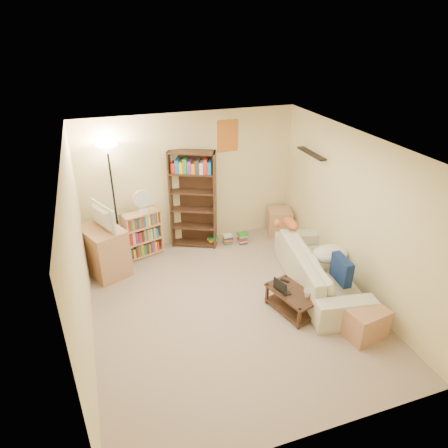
{
  "coord_description": "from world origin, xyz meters",
  "views": [
    {
      "loc": [
        -1.63,
        -4.54,
        3.9
      ],
      "look_at": [
        0.14,
        0.73,
        1.05
      ],
      "focal_mm": 32.0,
      "sensor_mm": 36.0,
      "label": 1
    }
  ],
  "objects_px": {
    "sofa": "(320,269)",
    "tall_bookshelf": "(193,198)",
    "laptop": "(285,289)",
    "tv_stand": "(105,251)",
    "tabby_cat": "(288,223)",
    "coffee_table": "(292,299)",
    "floor_lamp": "(110,170)",
    "side_table": "(279,222)",
    "television": "(99,218)",
    "short_bookshelf": "(143,234)",
    "end_cabinet": "(364,322)",
    "mug": "(307,293)",
    "desk_fan": "(142,201)"
  },
  "relations": [
    {
      "from": "sofa",
      "to": "tall_bookshelf",
      "type": "height_order",
      "value": "tall_bookshelf"
    },
    {
      "from": "laptop",
      "to": "mug",
      "type": "relative_size",
      "value": 2.57
    },
    {
      "from": "laptop",
      "to": "side_table",
      "type": "relative_size",
      "value": 0.6
    },
    {
      "from": "tall_bookshelf",
      "to": "side_table",
      "type": "xyz_separation_m",
      "value": [
        1.74,
        -0.11,
        -0.72
      ]
    },
    {
      "from": "laptop",
      "to": "mug",
      "type": "distance_m",
      "value": 0.34
    },
    {
      "from": "short_bookshelf",
      "to": "end_cabinet",
      "type": "height_order",
      "value": "short_bookshelf"
    },
    {
      "from": "coffee_table",
      "to": "sofa",
      "type": "bearing_deg",
      "value": 14.96
    },
    {
      "from": "sofa",
      "to": "end_cabinet",
      "type": "distance_m",
      "value": 1.2
    },
    {
      "from": "tv_stand",
      "to": "tall_bookshelf",
      "type": "distance_m",
      "value": 1.82
    },
    {
      "from": "side_table",
      "to": "end_cabinet",
      "type": "relative_size",
      "value": 0.99
    },
    {
      "from": "mug",
      "to": "tall_bookshelf",
      "type": "bearing_deg",
      "value": 111.43
    },
    {
      "from": "mug",
      "to": "television",
      "type": "bearing_deg",
      "value": 141.71
    },
    {
      "from": "television",
      "to": "coffee_table",
      "type": "bearing_deg",
      "value": -152.28
    },
    {
      "from": "end_cabinet",
      "to": "mug",
      "type": "bearing_deg",
      "value": 132.76
    },
    {
      "from": "tv_stand",
      "to": "tall_bookshelf",
      "type": "relative_size",
      "value": 0.45
    },
    {
      "from": "laptop",
      "to": "tall_bookshelf",
      "type": "xyz_separation_m",
      "value": [
        -0.78,
        2.3,
        0.62
      ]
    },
    {
      "from": "tabby_cat",
      "to": "floor_lamp",
      "type": "xyz_separation_m",
      "value": [
        -2.82,
        1.09,
        0.93
      ]
    },
    {
      "from": "tabby_cat",
      "to": "desk_fan",
      "type": "xyz_separation_m",
      "value": [
        -2.36,
        0.96,
        0.36
      ]
    },
    {
      "from": "laptop",
      "to": "tv_stand",
      "type": "xyz_separation_m",
      "value": [
        -2.46,
        1.86,
        0.06
      ]
    },
    {
      "from": "short_bookshelf",
      "to": "end_cabinet",
      "type": "bearing_deg",
      "value": -67.82
    },
    {
      "from": "floor_lamp",
      "to": "side_table",
      "type": "bearing_deg",
      "value": -2.4
    },
    {
      "from": "tabby_cat",
      "to": "short_bookshelf",
      "type": "distance_m",
      "value": 2.62
    },
    {
      "from": "desk_fan",
      "to": "sofa",
      "type": "bearing_deg",
      "value": -36.55
    },
    {
      "from": "mug",
      "to": "floor_lamp",
      "type": "distance_m",
      "value": 3.75
    },
    {
      "from": "floor_lamp",
      "to": "tv_stand",
      "type": "bearing_deg",
      "value": -121.49
    },
    {
      "from": "tabby_cat",
      "to": "coffee_table",
      "type": "distance_m",
      "value": 1.54
    },
    {
      "from": "tabby_cat",
      "to": "coffee_table",
      "type": "height_order",
      "value": "tabby_cat"
    },
    {
      "from": "tabby_cat",
      "to": "coffee_table",
      "type": "xyz_separation_m",
      "value": [
        -0.57,
        -1.32,
        -0.53
      ]
    },
    {
      "from": "sofa",
      "to": "short_bookshelf",
      "type": "bearing_deg",
      "value": 62.68
    },
    {
      "from": "tall_bookshelf",
      "to": "floor_lamp",
      "type": "height_order",
      "value": "floor_lamp"
    },
    {
      "from": "desk_fan",
      "to": "floor_lamp",
      "type": "height_order",
      "value": "floor_lamp"
    },
    {
      "from": "laptop",
      "to": "tv_stand",
      "type": "relative_size",
      "value": 0.38
    },
    {
      "from": "sofa",
      "to": "side_table",
      "type": "bearing_deg",
      "value": 4.12
    },
    {
      "from": "sofa",
      "to": "side_table",
      "type": "distance_m",
      "value": 1.87
    },
    {
      "from": "coffee_table",
      "to": "laptop",
      "type": "bearing_deg",
      "value": 114.52
    },
    {
      "from": "coffee_table",
      "to": "tv_stand",
      "type": "height_order",
      "value": "tv_stand"
    },
    {
      "from": "side_table",
      "to": "floor_lamp",
      "type": "bearing_deg",
      "value": 177.6
    },
    {
      "from": "desk_fan",
      "to": "floor_lamp",
      "type": "relative_size",
      "value": 0.21
    },
    {
      "from": "tall_bookshelf",
      "to": "end_cabinet",
      "type": "relative_size",
      "value": 3.5
    },
    {
      "from": "laptop",
      "to": "tv_stand",
      "type": "bearing_deg",
      "value": 45.31
    },
    {
      "from": "sofa",
      "to": "coffee_table",
      "type": "height_order",
      "value": "sofa"
    },
    {
      "from": "sofa",
      "to": "desk_fan",
      "type": "bearing_deg",
      "value": 62.8
    },
    {
      "from": "tall_bookshelf",
      "to": "floor_lamp",
      "type": "bearing_deg",
      "value": -156.4
    },
    {
      "from": "laptop",
      "to": "television",
      "type": "height_order",
      "value": "television"
    },
    {
      "from": "mug",
      "to": "side_table",
      "type": "xyz_separation_m",
      "value": [
        0.74,
        2.45,
        -0.14
      ]
    },
    {
      "from": "floor_lamp",
      "to": "tabby_cat",
      "type": "bearing_deg",
      "value": -21.15
    },
    {
      "from": "sofa",
      "to": "end_cabinet",
      "type": "xyz_separation_m",
      "value": [
        -0.01,
        -1.2,
        -0.11
      ]
    },
    {
      "from": "desk_fan",
      "to": "tabby_cat",
      "type": "bearing_deg",
      "value": -22.1
    },
    {
      "from": "sofa",
      "to": "tall_bookshelf",
      "type": "distance_m",
      "value": 2.6
    },
    {
      "from": "television",
      "to": "desk_fan",
      "type": "distance_m",
      "value": 0.82
    }
  ]
}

